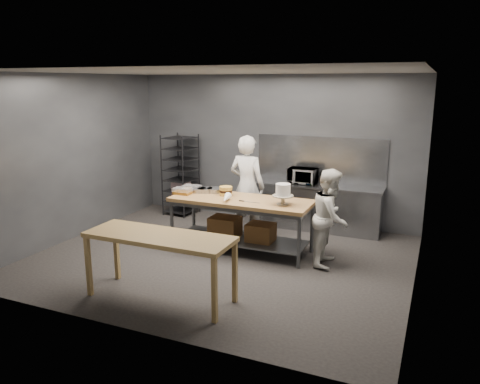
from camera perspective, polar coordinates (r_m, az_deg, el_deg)
The scene contains 16 objects.
ground at distance 7.83m, azimuth -2.30°, elevation -8.05°, with size 6.00×6.00×0.00m, color black.
back_wall at distance 9.70m, azimuth 4.04°, elevation 5.27°, with size 6.00×0.04×3.00m, color #4C4F54.
work_table at distance 8.00m, azimuth 0.08°, elevation -3.24°, with size 2.40×0.90×0.92m.
near_counter at distance 6.25m, azimuth -9.81°, elevation -5.91°, with size 2.00×0.70×0.90m.
back_counter at distance 9.33m, azimuth 9.08°, elevation -1.77°, with size 2.60×0.60×0.90m.
splashback_panel at distance 9.43m, azimuth 9.74°, elevation 3.95°, with size 2.60×0.02×0.90m, color slate.
speed_rack at distance 10.28m, azimuth -7.24°, elevation 2.01°, with size 0.66×0.70×1.75m.
chef_behind at distance 8.71m, azimuth 0.87°, elevation 0.72°, with size 0.70×0.46×1.91m, color silver.
chef_right at distance 7.49m, azimuth 10.98°, elevation -3.04°, with size 0.75×0.58×1.54m, color silver.
microwave at distance 9.26m, azimuth 7.65°, elevation 1.97°, with size 0.54×0.37×0.30m, color black.
frosted_cake_stand at distance 7.50m, azimuth 5.27°, elevation 0.04°, with size 0.34×0.34×0.34m.
layer_cake at distance 8.12m, azimuth -1.74°, elevation 0.13°, with size 0.22×0.22×0.16m.
cake_pans at distance 8.39m, azimuth -4.09°, elevation 0.23°, with size 0.55×0.39×0.07m.
piping_bag at distance 7.68m, azimuth -1.72°, elevation -0.79°, with size 0.12×0.12×0.38m, color white.
offset_spatula at distance 7.70m, azimuth 0.80°, elevation -1.17°, with size 0.36×0.02×0.02m.
pastry_clamshells at distance 8.38m, azimuth -6.46°, elevation 0.30°, with size 0.35×0.47×0.11m.
Camera 1 is at (3.17, -6.57, 2.85)m, focal length 35.00 mm.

